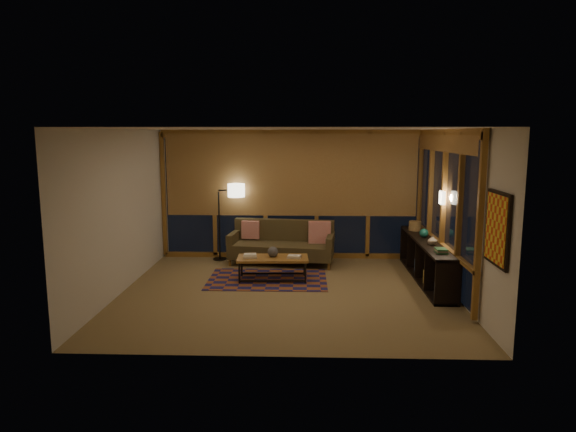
{
  "coord_description": "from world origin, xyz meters",
  "views": [
    {
      "loc": [
        0.32,
        -8.25,
        2.64
      ],
      "look_at": [
        0.02,
        0.2,
        1.26
      ],
      "focal_mm": 32.0,
      "sensor_mm": 36.0,
      "label": 1
    }
  ],
  "objects_px": {
    "sofa": "(281,243)",
    "coffee_table": "(273,269)",
    "floor_lamp": "(219,222)",
    "bookshelf": "(426,260)"
  },
  "relations": [
    {
      "from": "sofa",
      "to": "coffee_table",
      "type": "xyz_separation_m",
      "value": [
        -0.1,
        -1.17,
        -0.21
      ]
    },
    {
      "from": "sofa",
      "to": "floor_lamp",
      "type": "height_order",
      "value": "floor_lamp"
    },
    {
      "from": "coffee_table",
      "to": "bookshelf",
      "type": "distance_m",
      "value": 2.77
    },
    {
      "from": "bookshelf",
      "to": "floor_lamp",
      "type": "bearing_deg",
      "value": 160.78
    },
    {
      "from": "coffee_table",
      "to": "bookshelf",
      "type": "relative_size",
      "value": 0.43
    },
    {
      "from": "sofa",
      "to": "bookshelf",
      "type": "distance_m",
      "value": 2.88
    },
    {
      "from": "floor_lamp",
      "to": "coffee_table",
      "type": "bearing_deg",
      "value": -48.22
    },
    {
      "from": "coffee_table",
      "to": "bookshelf",
      "type": "height_order",
      "value": "bookshelf"
    },
    {
      "from": "floor_lamp",
      "to": "bookshelf",
      "type": "relative_size",
      "value": 0.55
    },
    {
      "from": "floor_lamp",
      "to": "bookshelf",
      "type": "distance_m",
      "value": 4.24
    }
  ]
}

